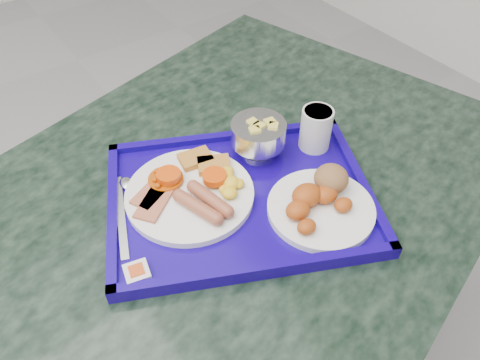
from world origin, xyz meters
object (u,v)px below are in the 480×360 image
at_px(table, 215,269).
at_px(bread_plate, 321,201).
at_px(main_plate, 194,190).
at_px(tray, 240,198).
at_px(juice_cup, 316,128).
at_px(fruit_bowl, 258,134).

relative_size(table, bread_plate, 7.73).
height_order(table, main_plate, main_plate).
distance_m(table, main_plate, 0.23).
xyz_separation_m(table, bread_plate, (0.14, -0.13, 0.23)).
height_order(tray, main_plate, main_plate).
distance_m(bread_plate, juice_cup, 0.17).
xyz_separation_m(tray, bread_plate, (0.10, -0.10, 0.02)).
bearing_deg(fruit_bowl, tray, -142.03).
bearing_deg(fruit_bowl, table, -160.78).
distance_m(bread_plate, fruit_bowl, 0.18).
height_order(main_plate, juice_cup, juice_cup).
relative_size(table, fruit_bowl, 13.64).
distance_m(table, bread_plate, 0.30).
distance_m(main_plate, fruit_bowl, 0.17).
height_order(main_plate, bread_plate, bread_plate).
bearing_deg(tray, main_plate, 142.73).
xyz_separation_m(main_plate, bread_plate, (0.16, -0.15, 0.01)).
relative_size(main_plate, juice_cup, 2.69).
bearing_deg(fruit_bowl, main_plate, -171.22).
bearing_deg(fruit_bowl, juice_cup, -24.46).
distance_m(main_plate, bread_plate, 0.22).
xyz_separation_m(tray, fruit_bowl, (0.10, 0.07, 0.05)).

